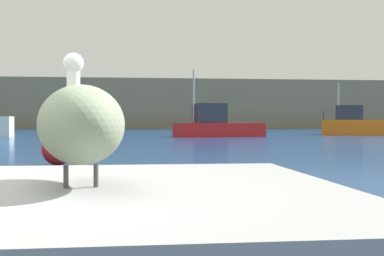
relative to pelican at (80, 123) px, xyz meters
The scene contains 6 objects.
hillside_backdrop 70.22m from the pelican, 90.82° to the left, with size 140.00×10.61×6.90m, color #7F755B.
pier_dock 0.73m from the pelican, 78.06° to the right, with size 3.19×2.98×0.70m, color gray.
pelican is the anchor object (origin of this frame).
fishing_boat_orange 38.93m from the pelican, 62.48° to the left, with size 6.55×4.13×4.13m.
fishing_boat_red 32.09m from the pelican, 79.09° to the left, with size 6.47×3.08×4.63m.
mooring_buoy 9.71m from the pelican, 99.01° to the left, with size 0.79×0.79×0.79m, color red.
Camera 1 is at (1.33, -3.11, 1.09)m, focal length 47.15 mm.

